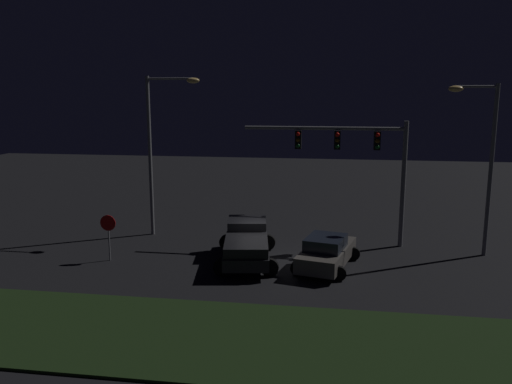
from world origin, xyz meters
TOP-DOWN VIEW (x-y plane):
  - ground_plane at (0.00, 0.00)m, footprint 80.00×80.00m
  - grass_median at (0.00, -8.32)m, footprint 23.70×5.63m
  - pickup_truck at (-0.80, -0.22)m, footprint 3.42×5.64m
  - car_sedan at (2.96, -0.66)m, footprint 3.13×4.70m
  - traffic_signal_gantry at (4.28, 3.34)m, footprint 8.32×0.56m
  - street_lamp_left at (-6.28, 3.72)m, footprint 2.99×0.44m
  - street_lamp_right at (10.18, 2.39)m, footprint 2.31×0.44m
  - stop_sign at (-7.28, -1.16)m, footprint 0.76×0.08m

SIDE VIEW (x-z plane):
  - ground_plane at x=0.00m, z-range 0.00..0.00m
  - grass_median at x=0.00m, z-range 0.00..0.10m
  - car_sedan at x=2.96m, z-range -0.02..1.49m
  - pickup_truck at x=-0.80m, z-range 0.10..1.90m
  - stop_sign at x=-7.28m, z-range 0.45..2.68m
  - traffic_signal_gantry at x=4.28m, z-range 1.65..8.15m
  - street_lamp_right at x=10.18m, z-range 1.04..9.35m
  - street_lamp_left at x=-6.28m, z-range 1.12..9.90m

